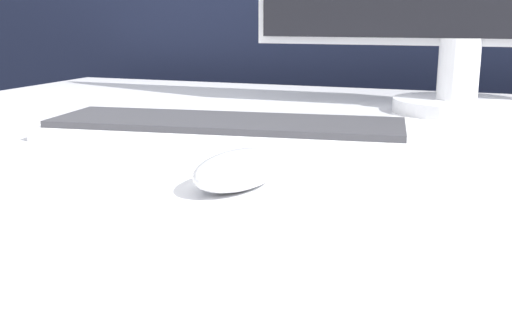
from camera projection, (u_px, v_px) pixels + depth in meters
partition_panel at (383, 157)px, 1.40m from camera, size 5.00×0.03×1.21m
computer_mouse_near at (243, 170)px, 0.52m from camera, size 0.08×0.12×0.03m
keyboard at (226, 129)px, 0.73m from camera, size 0.47×0.20×0.02m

